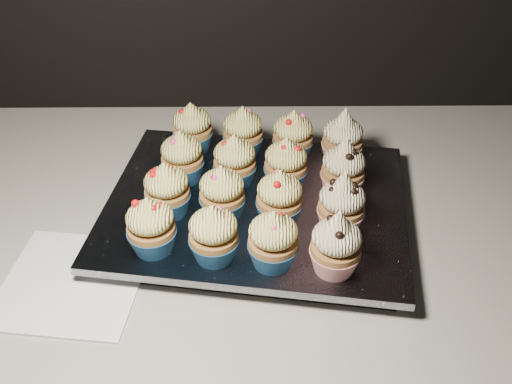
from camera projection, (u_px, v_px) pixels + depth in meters
cabinet at (359, 384)px, 1.15m from camera, size 2.40×0.60×0.86m
worktop at (392, 215)px, 0.87m from camera, size 2.44×0.64×0.04m
napkin at (73, 282)px, 0.74m from camera, size 0.19×0.19×0.00m
baking_tray at (256, 213)px, 0.83m from camera, size 0.43×0.35×0.02m
foil_lining at (256, 204)px, 0.82m from camera, size 0.47×0.39×0.01m
cupcake_0 at (151, 226)px, 0.72m from camera, size 0.06×0.06×0.08m
cupcake_1 at (214, 235)px, 0.70m from camera, size 0.06×0.06×0.08m
cupcake_2 at (273, 240)px, 0.70m from camera, size 0.06×0.06×0.08m
cupcake_3 at (336, 245)px, 0.69m from camera, size 0.06×0.06×0.10m
cupcake_4 at (167, 191)px, 0.77m from camera, size 0.06×0.06×0.08m
cupcake_5 at (222, 194)px, 0.77m from camera, size 0.06×0.06×0.08m
cupcake_6 at (279, 198)px, 0.76m from camera, size 0.06×0.06×0.08m
cupcake_7 at (342, 205)px, 0.75m from camera, size 0.06×0.06×0.10m
cupcake_8 at (182, 158)px, 0.84m from camera, size 0.06×0.06×0.08m
cupcake_9 at (235, 162)px, 0.83m from camera, size 0.06×0.06×0.08m
cupcake_10 at (286, 165)px, 0.82m from camera, size 0.06×0.06×0.08m
cupcake_11 at (343, 169)px, 0.81m from camera, size 0.06×0.06×0.10m
cupcake_12 at (192, 129)px, 0.90m from camera, size 0.06×0.06×0.08m
cupcake_13 at (243, 133)px, 0.89m from camera, size 0.06×0.06×0.08m
cupcake_14 at (293, 136)px, 0.88m from camera, size 0.06×0.06×0.08m
cupcake_15 at (343, 139)px, 0.87m from camera, size 0.06×0.06×0.10m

